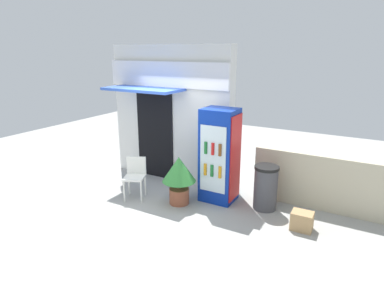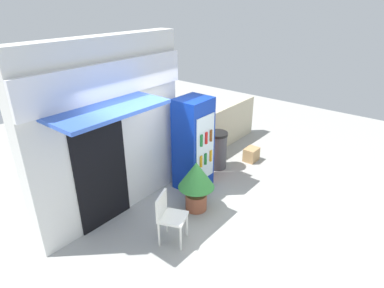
{
  "view_description": "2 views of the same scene",
  "coord_description": "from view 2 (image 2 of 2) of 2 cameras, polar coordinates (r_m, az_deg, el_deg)",
  "views": [
    {
      "loc": [
        3.69,
        -4.96,
        3.07
      ],
      "look_at": [
        0.58,
        0.52,
        1.26
      ],
      "focal_mm": 30.93,
      "sensor_mm": 36.0,
      "label": 1
    },
    {
      "loc": [
        -3.69,
        -2.82,
        3.74
      ],
      "look_at": [
        0.55,
        0.6,
        1.24
      ],
      "focal_mm": 30.27,
      "sensor_mm": 36.0,
      "label": 2
    }
  ],
  "objects": [
    {
      "name": "stone_boundary_wall",
      "position": [
        8.61,
        5.34,
        2.87
      ],
      "size": [
        2.82,
        0.24,
        1.11
      ],
      "primitive_type": "cube",
      "color": "beige",
      "rests_on": "ground"
    },
    {
      "name": "plastic_chair",
      "position": [
        5.37,
        -4.18,
        -12.24
      ],
      "size": [
        0.55,
        0.55,
        0.87
      ],
      "color": "white",
      "rests_on": "ground"
    },
    {
      "name": "trash_bin",
      "position": [
        7.59,
        4.41,
        -1.08
      ],
      "size": [
        0.48,
        0.48,
        0.89
      ],
      "color": "#47474C",
      "rests_on": "ground"
    },
    {
      "name": "ground",
      "position": [
        5.97,
        1.22,
        -14.15
      ],
      "size": [
        16.0,
        16.0,
        0.0
      ],
      "primitive_type": "plane",
      "color": "#A3A39E"
    },
    {
      "name": "drink_cooler",
      "position": [
        6.61,
        0.3,
        -0.04
      ],
      "size": [
        0.71,
        0.65,
        1.95
      ],
      "color": "#0C2D9E",
      "rests_on": "ground"
    },
    {
      "name": "potted_plant_near_shop",
      "position": [
        6.02,
        0.76,
        -6.33
      ],
      "size": [
        0.69,
        0.69,
        1.0
      ],
      "color": "#995138",
      "rests_on": "ground"
    },
    {
      "name": "storefront_building",
      "position": [
        5.74,
        -14.39,
        2.39
      ],
      "size": [
        3.11,
        1.16,
        3.19
      ],
      "color": "silver",
      "rests_on": "ground"
    },
    {
      "name": "cardboard_box",
      "position": [
        8.14,
        10.4,
        -1.82
      ],
      "size": [
        0.37,
        0.29,
        0.33
      ],
      "primitive_type": "cube",
      "rotation": [
        0.0,
        0.0,
        0.02
      ],
      "color": "tan",
      "rests_on": "ground"
    }
  ]
}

